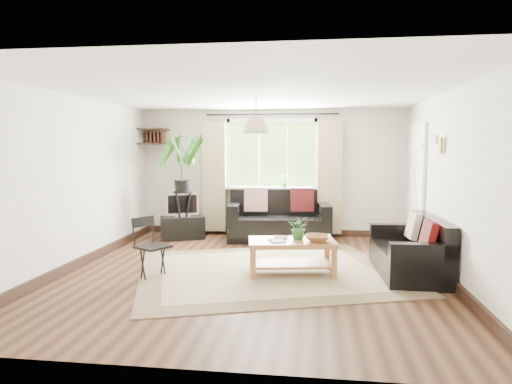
# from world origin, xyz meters

# --- Properties ---
(floor) EXTENTS (5.50, 5.50, 0.00)m
(floor) POSITION_xyz_m (0.00, 0.00, 0.00)
(floor) COLOR black
(floor) RESTS_ON ground
(ceiling) EXTENTS (5.50, 5.50, 0.00)m
(ceiling) POSITION_xyz_m (0.00, 0.00, 2.40)
(ceiling) COLOR white
(ceiling) RESTS_ON floor
(wall_back) EXTENTS (5.00, 0.02, 2.40)m
(wall_back) POSITION_xyz_m (0.00, 2.75, 1.20)
(wall_back) COLOR beige
(wall_back) RESTS_ON floor
(wall_front) EXTENTS (5.00, 0.02, 2.40)m
(wall_front) POSITION_xyz_m (0.00, -2.75, 1.20)
(wall_front) COLOR beige
(wall_front) RESTS_ON floor
(wall_left) EXTENTS (0.02, 5.50, 2.40)m
(wall_left) POSITION_xyz_m (-2.50, 0.00, 1.20)
(wall_left) COLOR beige
(wall_left) RESTS_ON floor
(wall_right) EXTENTS (0.02, 5.50, 2.40)m
(wall_right) POSITION_xyz_m (2.50, 0.00, 1.20)
(wall_right) COLOR beige
(wall_right) RESTS_ON floor
(rug) EXTENTS (4.16, 3.85, 0.02)m
(rug) POSITION_xyz_m (0.22, 0.06, 0.01)
(rug) COLOR beige
(rug) RESTS_ON floor
(window) EXTENTS (2.50, 0.16, 2.16)m
(window) POSITION_xyz_m (0.00, 2.71, 1.55)
(window) COLOR white
(window) RESTS_ON wall_back
(door) EXTENTS (0.06, 0.96, 2.06)m
(door) POSITION_xyz_m (2.47, 1.70, 1.00)
(door) COLOR silver
(door) RESTS_ON wall_right
(corner_shelf) EXTENTS (0.50, 0.50, 0.34)m
(corner_shelf) POSITION_xyz_m (-2.25, 2.50, 1.89)
(corner_shelf) COLOR black
(corner_shelf) RESTS_ON wall_back
(pendant_lamp) EXTENTS (0.36, 0.36, 0.54)m
(pendant_lamp) POSITION_xyz_m (0.00, 0.40, 2.05)
(pendant_lamp) COLOR beige
(pendant_lamp) RESTS_ON ceiling
(wall_sconce) EXTENTS (0.12, 0.12, 0.28)m
(wall_sconce) POSITION_xyz_m (2.43, 0.30, 1.74)
(wall_sconce) COLOR beige
(wall_sconce) RESTS_ON wall_right
(sofa_back) EXTENTS (1.90, 1.08, 0.86)m
(sofa_back) POSITION_xyz_m (0.18, 2.23, 0.43)
(sofa_back) COLOR black
(sofa_back) RESTS_ON floor
(sofa_right) EXTENTS (1.57, 0.83, 0.72)m
(sofa_right) POSITION_xyz_m (2.06, 0.16, 0.36)
(sofa_right) COLOR black
(sofa_right) RESTS_ON floor
(coffee_table) EXTENTS (1.21, 0.78, 0.46)m
(coffee_table) POSITION_xyz_m (0.53, -0.03, 0.23)
(coffee_table) COLOR brown
(coffee_table) RESTS_ON floor
(table_plant) EXTENTS (0.30, 0.27, 0.31)m
(table_plant) POSITION_xyz_m (0.62, 0.04, 0.62)
(table_plant) COLOR #286227
(table_plant) RESTS_ON coffee_table
(bowl) EXTENTS (0.37, 0.37, 0.08)m
(bowl) POSITION_xyz_m (0.87, -0.08, 0.50)
(bowl) COLOR brown
(bowl) RESTS_ON coffee_table
(book_a) EXTENTS (0.27, 0.30, 0.02)m
(book_a) POSITION_xyz_m (0.26, -0.18, 0.47)
(book_a) COLOR silver
(book_a) RESTS_ON coffee_table
(book_b) EXTENTS (0.19, 0.25, 0.02)m
(book_b) POSITION_xyz_m (0.29, 0.06, 0.47)
(book_b) COLOR #5A2C24
(book_b) RESTS_ON coffee_table
(tv_stand) EXTENTS (0.88, 0.71, 0.41)m
(tv_stand) POSITION_xyz_m (-1.59, 2.11, 0.21)
(tv_stand) COLOR black
(tv_stand) RESTS_ON floor
(tv) EXTENTS (0.62, 0.43, 0.45)m
(tv) POSITION_xyz_m (-1.59, 2.11, 0.64)
(tv) COLOR #A5A5AA
(tv) RESTS_ON tv_stand
(palm_stand) EXTENTS (0.96, 0.96, 1.92)m
(palm_stand) POSITION_xyz_m (-1.57, 2.05, 0.96)
(palm_stand) COLOR black
(palm_stand) RESTS_ON floor
(folding_chair) EXTENTS (0.55, 0.55, 0.77)m
(folding_chair) POSITION_xyz_m (-1.24, -0.40, 0.39)
(folding_chair) COLOR black
(folding_chair) RESTS_ON floor
(sill_plant) EXTENTS (0.14, 0.10, 0.27)m
(sill_plant) POSITION_xyz_m (0.25, 2.63, 1.06)
(sill_plant) COLOR #2D6023
(sill_plant) RESTS_ON window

